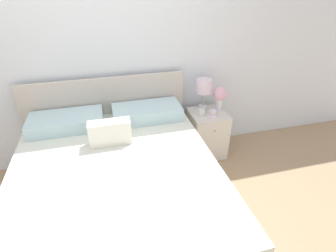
% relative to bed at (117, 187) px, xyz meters
% --- Properties ---
extents(ground_plane, '(12.00, 12.00, 0.00)m').
position_rel_bed_xyz_m(ground_plane, '(0.00, 0.92, -0.32)').
color(ground_plane, tan).
extents(wall_back, '(8.00, 0.06, 2.60)m').
position_rel_bed_xyz_m(wall_back, '(0.00, 0.99, 0.98)').
color(wall_back, white).
rests_on(wall_back, ground_plane).
extents(bed, '(1.74, 1.98, 1.02)m').
position_rel_bed_xyz_m(bed, '(0.00, 0.00, 0.00)').
color(bed, white).
rests_on(bed, ground_plane).
extents(nightstand, '(0.42, 0.43, 0.56)m').
position_rel_bed_xyz_m(nightstand, '(1.13, 0.70, -0.04)').
color(nightstand, silver).
rests_on(nightstand, ground_plane).
extents(table_lamp, '(0.18, 0.18, 0.38)m').
position_rel_bed_xyz_m(table_lamp, '(1.09, 0.79, 0.51)').
color(table_lamp, white).
rests_on(table_lamp, nightstand).
extents(flower_vase, '(0.16, 0.16, 0.28)m').
position_rel_bed_xyz_m(flower_vase, '(1.28, 0.75, 0.41)').
color(flower_vase, white).
rests_on(flower_vase, nightstand).
extents(teacup, '(0.13, 0.13, 0.07)m').
position_rel_bed_xyz_m(teacup, '(1.15, 0.63, 0.27)').
color(teacup, white).
rests_on(teacup, nightstand).
extents(alarm_clock, '(0.07, 0.06, 0.07)m').
position_rel_bed_xyz_m(alarm_clock, '(1.03, 0.67, 0.27)').
color(alarm_clock, white).
rests_on(alarm_clock, nightstand).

